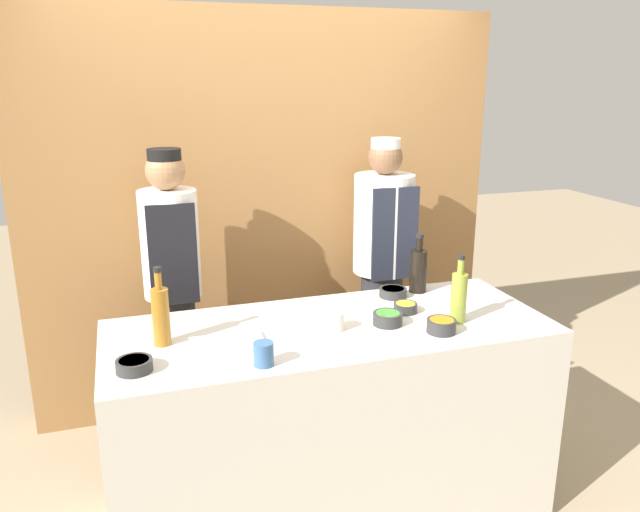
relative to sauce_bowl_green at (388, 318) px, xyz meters
The scene contains 16 objects.
ground_plane 1.02m from the sauce_bowl_green, 165.98° to the left, with size 14.00×14.00×0.00m, color tan.
cabinet_wall 1.33m from the sauce_bowl_green, 100.81° to the left, with size 2.85×0.18×2.40m.
counter 0.57m from the sauce_bowl_green, 165.98° to the left, with size 1.97×0.78×0.96m.
sauce_bowl_green is the anchor object (origin of this frame).
sauce_bowl_brown 1.10m from the sauce_bowl_green, behind, with size 0.14×0.14×0.05m.
sauce_bowl_red 0.37m from the sauce_bowl_green, 61.95° to the left, with size 0.14×0.14×0.04m.
sauce_bowl_orange 0.24m from the sauce_bowl_green, 39.74° to the right, with size 0.13×0.13×0.06m.
sauce_bowl_yellow 0.18m from the sauce_bowl_green, 38.54° to the left, with size 0.11×0.11×0.04m.
cutting_board 0.72m from the sauce_bowl_green, behind, with size 0.29×0.20×0.02m.
bottle_soy 0.49m from the sauce_bowl_green, 47.69° to the left, with size 0.09×0.09×0.30m.
bottle_oil 0.33m from the sauce_bowl_green, 12.20° to the right, with size 0.07×0.07×0.31m.
bottle_amber 0.98m from the sauce_bowl_green, behind, with size 0.07×0.07×0.33m.
cup_cream 0.25m from the sauce_bowl_green, behind, with size 0.08×0.08×0.08m.
cup_blue 0.66m from the sauce_bowl_green, 159.79° to the right, with size 0.08×0.08×0.09m.
chef_left 1.24m from the sauce_bowl_green, 133.79° to the left, with size 0.30×0.31×1.67m.
chef_right 0.97m from the sauce_bowl_green, 67.83° to the left, with size 0.35×0.35×1.69m.
Camera 1 is at (-0.84, -2.43, 2.03)m, focal length 35.00 mm.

